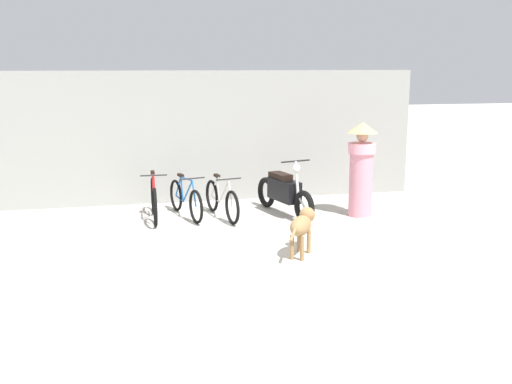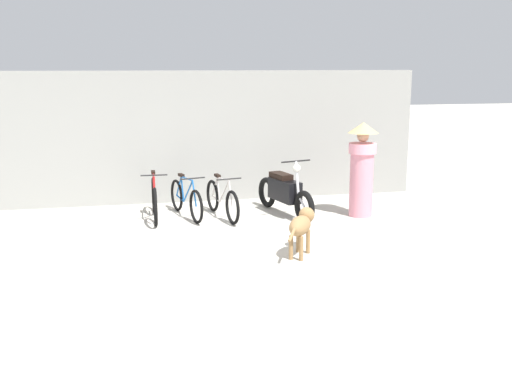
% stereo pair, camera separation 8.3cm
% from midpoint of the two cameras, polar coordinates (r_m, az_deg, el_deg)
% --- Properties ---
extents(ground_plane, '(60.00, 60.00, 0.00)m').
position_cam_midpoint_polar(ground_plane, '(8.84, -4.40, -6.00)').
color(ground_plane, '#B7B2A5').
extents(shop_wall_back, '(9.73, 0.20, 2.62)m').
position_cam_midpoint_polar(shop_wall_back, '(12.10, -6.86, 5.20)').
color(shop_wall_back, gray).
rests_on(shop_wall_back, ground).
extents(bicycle_0, '(0.46, 1.63, 0.88)m').
position_cam_midpoint_polar(bicycle_0, '(10.89, -9.44, -0.73)').
color(bicycle_0, black).
rests_on(bicycle_0, ground).
extents(bicycle_1, '(0.54, 1.61, 0.79)m').
position_cam_midpoint_polar(bicycle_1, '(10.99, -6.47, -0.70)').
color(bicycle_1, black).
rests_on(bicycle_1, ground).
extents(bicycle_2, '(0.49, 1.62, 0.79)m').
position_cam_midpoint_polar(bicycle_2, '(10.88, -3.03, -0.78)').
color(bicycle_2, black).
rests_on(bicycle_2, ground).
extents(motorcycle, '(0.69, 1.94, 1.08)m').
position_cam_midpoint_polar(motorcycle, '(11.03, 2.97, -0.04)').
color(motorcycle, black).
rests_on(motorcycle, ground).
extents(stray_dog, '(0.66, 0.94, 0.65)m').
position_cam_midpoint_polar(stray_dog, '(8.74, 4.62, -3.15)').
color(stray_dog, '#997247').
rests_on(stray_dog, ground).
extents(person_in_robes, '(0.64, 0.64, 1.72)m').
position_cam_midpoint_polar(person_in_robes, '(11.04, 10.26, 2.42)').
color(person_in_robes, pink).
rests_on(person_in_robes, ground).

